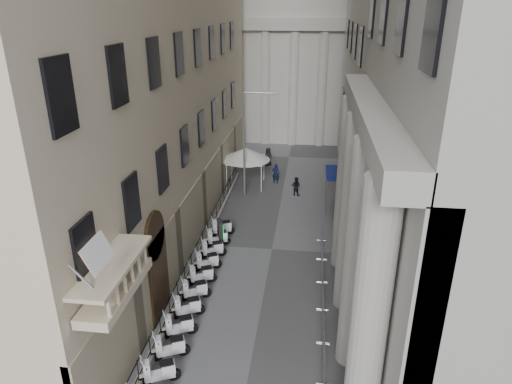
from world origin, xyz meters
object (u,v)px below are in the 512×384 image
street_lamp (248,135)px  info_kiosk (220,233)px  pedestrian_b (296,186)px  security_tent (246,154)px  pedestrian_a (276,174)px

street_lamp → info_kiosk: street_lamp is taller
street_lamp → pedestrian_b: 5.71m
security_tent → info_kiosk: bearing=-90.6°
street_lamp → pedestrian_b: street_lamp is taller
security_tent → pedestrian_a: bearing=19.5°
security_tent → info_kiosk: (-0.12, -10.74, -1.88)m
pedestrian_b → street_lamp: bearing=21.8°
info_kiosk → street_lamp: bearing=65.4°
security_tent → pedestrian_a: size_ratio=2.35×
pedestrian_b → security_tent: bearing=-4.6°
security_tent → pedestrian_a: (2.45, 0.87, -1.91)m
street_lamp → security_tent: bearing=105.9°
info_kiosk → pedestrian_b: bearing=43.3°
security_tent → pedestrian_b: size_ratio=2.63×
security_tent → pedestrian_b: (4.30, -1.67, -2.01)m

